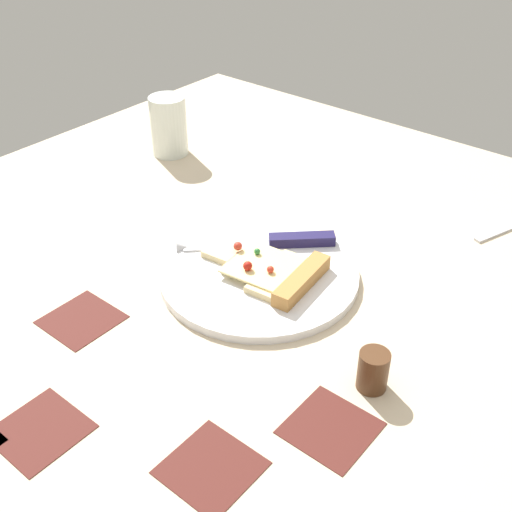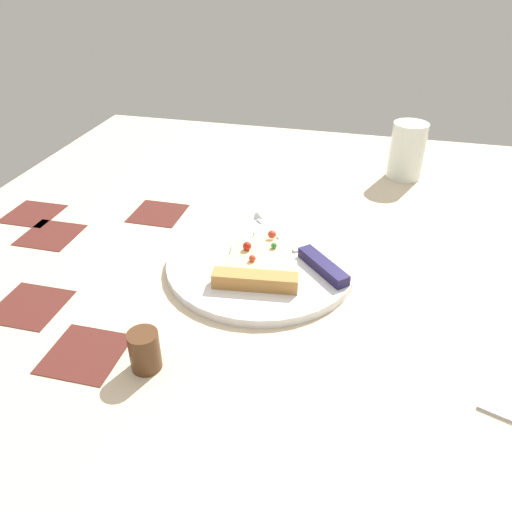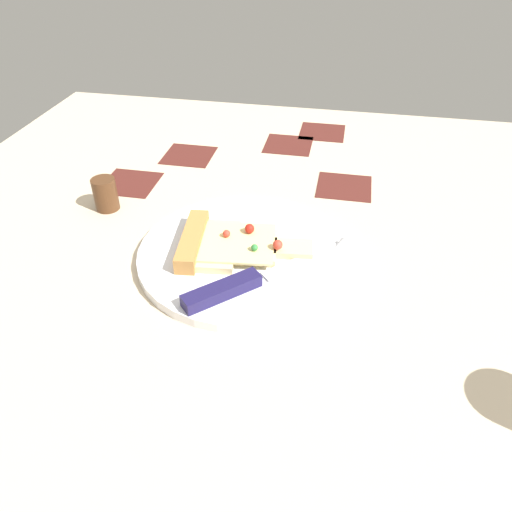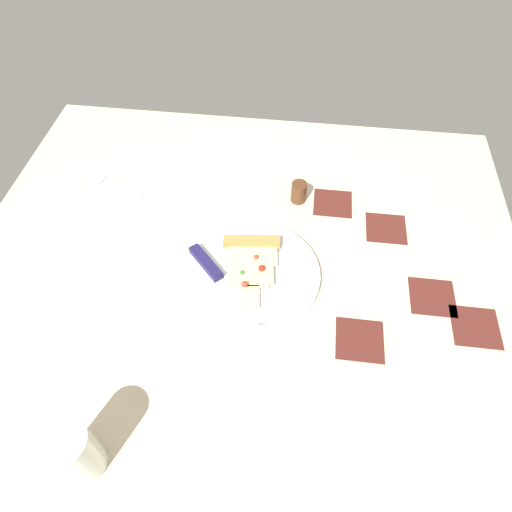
% 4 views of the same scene
% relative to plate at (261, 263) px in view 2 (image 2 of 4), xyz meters
% --- Properties ---
extents(ground_plane, '(1.19, 1.19, 0.03)m').
position_rel_plate_xyz_m(ground_plane, '(0.05, -0.02, -0.02)').
color(ground_plane, '#C6B293').
rests_on(ground_plane, ground).
extents(plate, '(0.29, 0.29, 0.01)m').
position_rel_plate_xyz_m(plate, '(0.00, 0.00, 0.00)').
color(plate, silver).
rests_on(plate, ground_plane).
extents(pizza_slice, '(0.18, 0.12, 0.03)m').
position_rel_plate_xyz_m(pizza_slice, '(-0.03, -0.00, 0.01)').
color(pizza_slice, beige).
rests_on(pizza_slice, plate).
extents(knife, '(0.19, 0.18, 0.02)m').
position_rel_plate_xyz_m(knife, '(0.03, -0.06, 0.01)').
color(knife, silver).
rests_on(knife, plate).
extents(drinking_glass, '(0.07, 0.07, 0.11)m').
position_rel_plate_xyz_m(drinking_glass, '(0.40, -0.21, 0.05)').
color(drinking_glass, silver).
rests_on(drinking_glass, ground_plane).
extents(pepper_shaker, '(0.04, 0.04, 0.05)m').
position_rel_plate_xyz_m(pepper_shaker, '(-0.24, 0.08, 0.02)').
color(pepper_shaker, '#4C2D19').
rests_on(pepper_shaker, ground_plane).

